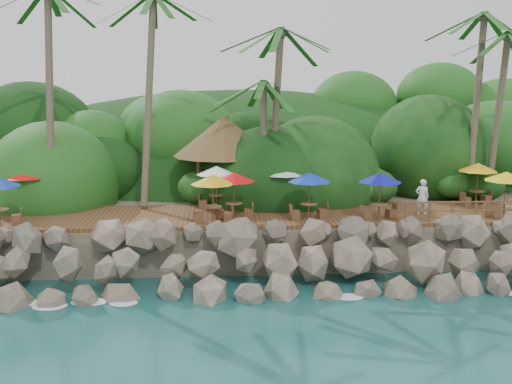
{
  "coord_description": "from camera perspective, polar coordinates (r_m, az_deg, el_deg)",
  "views": [
    {
      "loc": [
        -1.89,
        -21.93,
        8.6
      ],
      "look_at": [
        0.0,
        6.0,
        3.4
      ],
      "focal_mm": 40.8,
      "sensor_mm": 36.0,
      "label": 1
    }
  ],
  "objects": [
    {
      "name": "dining_clusters",
      "position": [
        28.0,
        1.12,
        1.38
      ],
      "size": [
        25.57,
        5.11,
        2.23
      ],
      "color": "brown",
      "rests_on": "terrace"
    },
    {
      "name": "foam_line",
      "position": [
        23.9,
        0.94,
        -10.49
      ],
      "size": [
        25.2,
        0.8,
        0.06
      ],
      "color": "white",
      "rests_on": "ground"
    },
    {
      "name": "land_base",
      "position": [
        38.72,
        -1.0,
        -0.72
      ],
      "size": [
        32.0,
        25.2,
        2.1
      ],
      "primitive_type": "cube",
      "color": "gray",
      "rests_on": "ground"
    },
    {
      "name": "jungle_foliage",
      "position": [
        37.96,
        -0.92,
        -2.57
      ],
      "size": [
        44.0,
        16.0,
        12.0
      ],
      "primitive_type": null,
      "color": "#143811",
      "rests_on": "ground"
    },
    {
      "name": "jungle_hill",
      "position": [
        46.27,
        -1.46,
        -0.19
      ],
      "size": [
        44.8,
        28.0,
        15.4
      ],
      "primitive_type": "ellipsoid",
      "color": "#143811",
      "rests_on": "ground"
    },
    {
      "name": "seawall",
      "position": [
        25.13,
        0.62,
        -6.72
      ],
      "size": [
        29.0,
        4.0,
        2.3
      ],
      "primitive_type": null,
      "color": "gray",
      "rests_on": "ground"
    },
    {
      "name": "railing",
      "position": [
        28.58,
        19.74,
        -1.6
      ],
      "size": [
        6.1,
        0.1,
        1.0
      ],
      "color": "brown",
      "rests_on": "terrace"
    },
    {
      "name": "waiter",
      "position": [
        29.46,
        15.97,
        -0.48
      ],
      "size": [
        0.71,
        0.53,
        1.77
      ],
      "primitive_type": "imported",
      "rotation": [
        0.0,
        0.0,
        2.97
      ],
      "color": "white",
      "rests_on": "terrace"
    },
    {
      "name": "terrace",
      "position": [
        28.71,
        0.0,
        -2.35
      ],
      "size": [
        26.0,
        5.0,
        0.2
      ],
      "primitive_type": "cube",
      "color": "brown",
      "rests_on": "land_base"
    },
    {
      "name": "palapa",
      "position": [
        32.14,
        -3.15,
        5.5
      ],
      "size": [
        5.65,
        5.65,
        4.6
      ],
      "color": "brown",
      "rests_on": "ground"
    },
    {
      "name": "ground",
      "position": [
        23.63,
        1.0,
        -10.82
      ],
      "size": [
        140.0,
        140.0,
        0.0
      ],
      "primitive_type": "plane",
      "color": "#19514F",
      "rests_on": "ground"
    },
    {
      "name": "palms",
      "position": [
        31.0,
        3.39,
        16.2
      ],
      "size": [
        29.38,
        7.07,
        12.29
      ],
      "color": "brown",
      "rests_on": "ground"
    }
  ]
}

